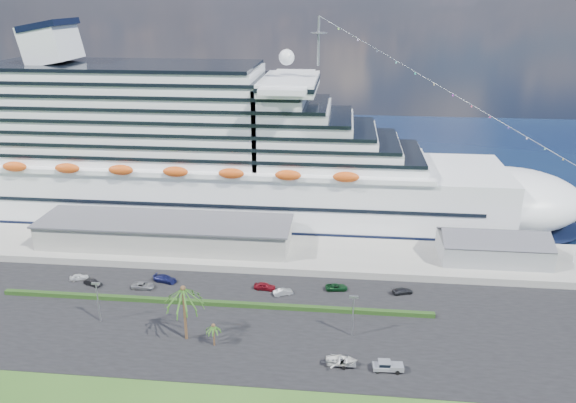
# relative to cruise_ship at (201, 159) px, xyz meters

# --- Properties ---
(ground) EXTENTS (420.00, 420.00, 0.00)m
(ground) POSITION_rel_cruise_ship_xyz_m (21.53, -64.00, -16.69)
(ground) COLOR #2A501A
(ground) RESTS_ON ground
(asphalt_lot) EXTENTS (140.00, 38.00, 0.12)m
(asphalt_lot) POSITION_rel_cruise_ship_xyz_m (21.53, -53.00, -16.63)
(asphalt_lot) COLOR black
(asphalt_lot) RESTS_ON ground
(wharf) EXTENTS (240.00, 20.00, 1.80)m
(wharf) POSITION_rel_cruise_ship_xyz_m (21.53, -24.00, -15.79)
(wharf) COLOR gray
(wharf) RESTS_ON ground
(water) EXTENTS (420.00, 160.00, 0.02)m
(water) POSITION_rel_cruise_ship_xyz_m (21.53, 66.00, -16.68)
(water) COLOR black
(water) RESTS_ON ground
(cruise_ship) EXTENTS (191.00, 38.00, 54.00)m
(cruise_ship) POSITION_rel_cruise_ship_xyz_m (0.00, 0.00, 0.00)
(cruise_ship) COLOR silver
(cruise_ship) RESTS_ON ground
(terminal_building) EXTENTS (61.00, 15.00, 6.30)m
(terminal_building) POSITION_rel_cruise_ship_xyz_m (-3.47, -24.00, -11.68)
(terminal_building) COLOR gray
(terminal_building) RESTS_ON wharf
(port_shed) EXTENTS (24.00, 12.31, 7.37)m
(port_shed) POSITION_rel_cruise_ship_xyz_m (73.53, -24.00, -12.30)
(port_shed) COLOR gray
(port_shed) RESTS_ON wharf
(hedge) EXTENTS (88.00, 1.10, 0.90)m
(hedge) POSITION_rel_cruise_ship_xyz_m (13.53, -48.00, -16.12)
(hedge) COLOR black
(hedge) RESTS_ON asphalt_lot
(lamp_post_left) EXTENTS (1.60, 0.35, 8.27)m
(lamp_post_left) POSITION_rel_cruise_ship_xyz_m (-6.47, -56.00, -11.35)
(lamp_post_left) COLOR gray
(lamp_post_left) RESTS_ON asphalt_lot
(lamp_post_right) EXTENTS (1.60, 0.35, 8.27)m
(lamp_post_right) POSITION_rel_cruise_ship_xyz_m (41.53, -56.00, -11.35)
(lamp_post_right) COLOR gray
(lamp_post_right) RESTS_ON asphalt_lot
(palm_tall) EXTENTS (8.82, 8.82, 11.13)m
(palm_tall) POSITION_rel_cruise_ship_xyz_m (11.53, -60.00, -7.49)
(palm_tall) COLOR #47301E
(palm_tall) RESTS_ON ground
(palm_short) EXTENTS (3.53, 3.53, 4.56)m
(palm_short) POSITION_rel_cruise_ship_xyz_m (17.03, -61.50, -13.03)
(palm_short) COLOR #47301E
(palm_short) RESTS_ON ground
(parked_car_0) EXTENTS (4.21, 2.79, 1.33)m
(parked_car_0) POSITION_rel_cruise_ship_xyz_m (-17.98, -40.60, -15.91)
(parked_car_0) COLOR silver
(parked_car_0) RESTS_ON asphalt_lot
(parked_car_1) EXTENTS (4.28, 2.78, 1.33)m
(parked_car_1) POSITION_rel_cruise_ship_xyz_m (-13.95, -42.67, -15.91)
(parked_car_1) COLOR black
(parked_car_1) RESTS_ON asphalt_lot
(parked_car_2) EXTENTS (4.83, 2.26, 1.34)m
(parked_car_2) POSITION_rel_cruise_ship_xyz_m (-2.73, -42.84, -15.91)
(parked_car_2) COLOR gray
(parked_car_2) RESTS_ON asphalt_lot
(parked_car_3) EXTENTS (5.53, 3.24, 1.50)m
(parked_car_3) POSITION_rel_cruise_ship_xyz_m (1.09, -39.54, -15.82)
(parked_car_3) COLOR #15194C
(parked_car_3) RESTS_ON asphalt_lot
(parked_car_4) EXTENTS (4.73, 2.28, 1.56)m
(parked_car_4) POSITION_rel_cruise_ship_xyz_m (23.16, -40.63, -15.80)
(parked_car_4) COLOR maroon
(parked_car_4) RESTS_ON asphalt_lot
(parked_car_5) EXTENTS (4.25, 2.91, 1.33)m
(parked_car_5) POSITION_rel_cruise_ship_xyz_m (27.27, -42.47, -15.91)
(parked_car_5) COLOR #9DA0A4
(parked_car_5) RESTS_ON asphalt_lot
(parked_car_6) EXTENTS (4.93, 2.77, 1.30)m
(parked_car_6) POSITION_rel_cruise_ship_xyz_m (38.28, -39.22, -15.92)
(parked_car_6) COLOR #0C3317
(parked_car_6) RESTS_ON asphalt_lot
(parked_car_7) EXTENTS (4.77, 3.18, 1.28)m
(parked_car_7) POSITION_rel_cruise_ship_xyz_m (52.03, -39.38, -15.93)
(parked_car_7) COLOR black
(parked_car_7) RESTS_ON asphalt_lot
(pickup_truck) EXTENTS (5.18, 2.13, 1.80)m
(pickup_truck) POSITION_rel_cruise_ship_xyz_m (47.33, -65.63, -15.59)
(pickup_truck) COLOR black
(pickup_truck) RESTS_ON asphalt_lot
(boat_trailer) EXTENTS (6.09, 3.89, 1.76)m
(boat_trailer) POSITION_rel_cruise_ship_xyz_m (39.70, -65.20, -15.41)
(boat_trailer) COLOR gray
(boat_trailer) RESTS_ON asphalt_lot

